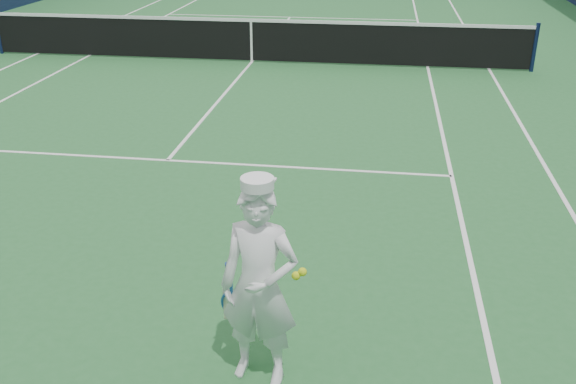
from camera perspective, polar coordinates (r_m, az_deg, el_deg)
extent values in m
plane|color=#25622F|center=(15.58, -3.23, 11.47)|extent=(80.00, 80.00, 0.00)
cube|color=white|center=(17.50, -21.49, 11.31)|extent=(0.06, 23.83, 0.01)
cube|color=white|center=(15.48, 17.46, 10.32)|extent=(0.06, 23.83, 0.01)
cube|color=white|center=(16.87, -17.35, 11.45)|extent=(0.06, 23.77, 0.01)
cube|color=white|center=(15.32, 12.32, 10.74)|extent=(0.06, 23.77, 0.01)
cube|color=white|center=(21.77, 0.18, 15.28)|extent=(8.23, 0.06, 0.01)
cube|color=white|center=(9.66, -10.66, 2.78)|extent=(8.23, 0.06, 0.01)
cube|color=white|center=(15.58, -3.23, 11.49)|extent=(0.06, 12.80, 0.01)
cylinder|color=#141E4C|center=(15.53, 21.08, 11.89)|extent=(0.09, 0.09, 1.07)
cube|color=black|center=(15.48, -3.27, 13.28)|extent=(12.79, 0.02, 0.92)
cube|color=white|center=(15.39, -3.31, 14.99)|extent=(12.79, 0.04, 0.07)
cube|color=white|center=(15.48, -3.27, 13.17)|extent=(0.05, 0.03, 0.94)
imported|color=white|center=(4.93, -2.55, -8.42)|extent=(0.66, 0.49, 1.69)
cylinder|color=white|center=(4.52, -2.75, 0.80)|extent=(0.24, 0.24, 0.08)
cube|color=white|center=(4.64, -2.23, 1.08)|extent=(0.19, 0.12, 0.02)
cylinder|color=navy|center=(5.06, -5.29, -7.20)|extent=(0.05, 0.09, 0.22)
cube|color=#1E4EA4|center=(5.21, -5.07, -8.55)|extent=(0.02, 0.02, 0.14)
torus|color=#1E4EA4|center=(5.36, -4.67, -10.05)|extent=(0.30, 0.14, 0.29)
cube|color=beige|center=(5.36, -4.67, -10.05)|extent=(0.22, 0.03, 0.30)
sphere|color=yellow|center=(4.90, 0.72, -7.45)|extent=(0.07, 0.07, 0.07)
sphere|color=yellow|center=(4.89, 1.29, -7.11)|extent=(0.07, 0.07, 0.07)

